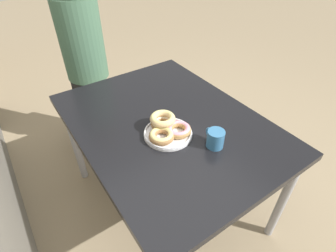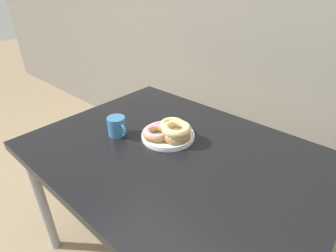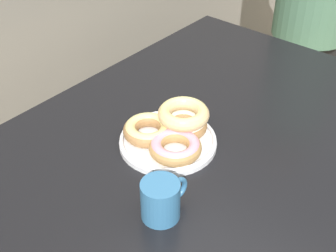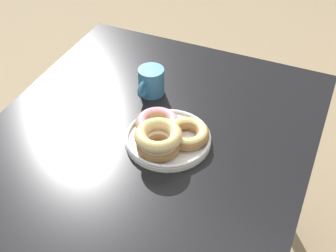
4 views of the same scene
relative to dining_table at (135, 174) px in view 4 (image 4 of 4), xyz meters
The scene contains 3 objects.
dining_table is the anchor object (origin of this frame).
donut_plate 0.15m from the dining_table, 144.05° to the left, with size 0.27×0.28×0.09m.
coffee_mug 0.32m from the dining_table, 164.69° to the right, with size 0.12×0.08×0.09m.
Camera 4 is at (0.82, 0.68, 1.68)m, focal length 50.00 mm.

